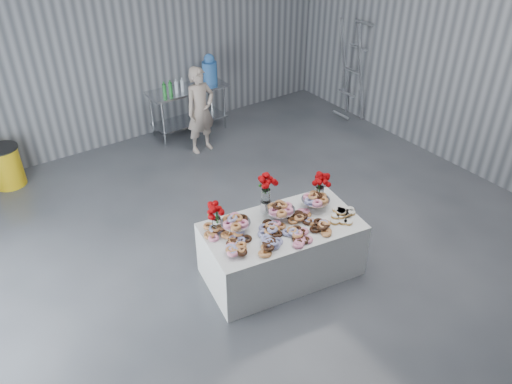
# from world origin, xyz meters

# --- Properties ---
(ground) EXTENTS (9.00, 9.00, 0.00)m
(ground) POSITION_xyz_m (0.00, 0.00, 0.00)
(ground) COLOR #383A3F
(ground) RESTS_ON ground
(room_walls) EXTENTS (8.04, 9.04, 4.02)m
(room_walls) POSITION_xyz_m (-0.27, 0.07, 2.64)
(room_walls) COLOR gray
(room_walls) RESTS_ON ground
(display_table) EXTENTS (2.04, 1.29, 0.75)m
(display_table) POSITION_xyz_m (-0.16, -0.09, 0.38)
(display_table) COLOR white
(display_table) RESTS_ON ground
(prep_table) EXTENTS (1.50, 0.60, 0.90)m
(prep_table) POSITION_xyz_m (0.80, 4.10, 0.62)
(prep_table) COLOR silver
(prep_table) RESTS_ON ground
(donut_mounds) EXTENTS (1.91, 1.08, 0.09)m
(donut_mounds) POSITION_xyz_m (-0.16, -0.14, 0.80)
(donut_mounds) COLOR #E39053
(donut_mounds) RESTS_ON display_table
(cake_stand_left) EXTENTS (0.36, 0.36, 0.17)m
(cake_stand_left) POSITION_xyz_m (-0.67, 0.15, 0.89)
(cake_stand_left) COLOR silver
(cake_stand_left) RESTS_ON display_table
(cake_stand_mid) EXTENTS (0.36, 0.36, 0.17)m
(cake_stand_mid) POSITION_xyz_m (-0.08, 0.05, 0.89)
(cake_stand_mid) COLOR silver
(cake_stand_mid) RESTS_ON display_table
(cake_stand_right) EXTENTS (0.36, 0.36, 0.17)m
(cake_stand_right) POSITION_xyz_m (0.41, -0.03, 0.89)
(cake_stand_right) COLOR silver
(cake_stand_right) RESTS_ON display_table
(danish_pile) EXTENTS (0.48, 0.48, 0.11)m
(danish_pile) POSITION_xyz_m (0.56, -0.36, 0.81)
(danish_pile) COLOR white
(danish_pile) RESTS_ON display_table
(bouquet_left) EXTENTS (0.26, 0.26, 0.42)m
(bouquet_left) POSITION_xyz_m (-0.86, 0.28, 1.05)
(bouquet_left) COLOR white
(bouquet_left) RESTS_ON display_table
(bouquet_right) EXTENTS (0.26, 0.26, 0.42)m
(bouquet_right) POSITION_xyz_m (0.58, 0.09, 1.05)
(bouquet_right) COLOR white
(bouquet_right) RESTS_ON display_table
(bouquet_center) EXTENTS (0.26, 0.26, 0.57)m
(bouquet_center) POSITION_xyz_m (-0.15, 0.27, 1.13)
(bouquet_center) COLOR silver
(bouquet_center) RESTS_ON display_table
(water_jug) EXTENTS (0.28, 0.28, 0.55)m
(water_jug) POSITION_xyz_m (1.30, 4.10, 1.15)
(water_jug) COLOR #448BE7
(water_jug) RESTS_ON prep_table
(drink_bottles) EXTENTS (0.54, 0.08, 0.27)m
(drink_bottles) POSITION_xyz_m (0.48, 4.00, 1.04)
(drink_bottles) COLOR #268C33
(drink_bottles) RESTS_ON prep_table
(person) EXTENTS (0.60, 0.43, 1.55)m
(person) POSITION_xyz_m (0.65, 3.34, 0.78)
(person) COLOR #CC8C93
(person) RESTS_ON ground
(trash_barrel) EXTENTS (0.52, 0.52, 0.67)m
(trash_barrel) POSITION_xyz_m (-2.52, 4.10, 0.34)
(trash_barrel) COLOR gold
(trash_barrel) RESTS_ON ground
(stepladder) EXTENTS (0.65, 0.50, 2.03)m
(stepladder) POSITION_xyz_m (3.75, 2.81, 1.01)
(stepladder) COLOR silver
(stepladder) RESTS_ON ground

